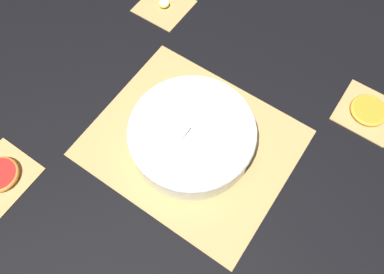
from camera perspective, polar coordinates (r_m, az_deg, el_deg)
ground_plane at (r=0.87m, az=-0.00°, el=-0.94°), size 6.00×6.00×0.00m
bamboo_mat_center at (r=0.87m, az=-0.00°, el=-0.85°), size 0.45×0.38×0.01m
coaster_mat_near_left at (r=1.00m, az=25.16°, el=3.48°), size 0.14×0.14×0.01m
coaster_mat_near_right at (r=1.12m, az=-4.27°, el=19.31°), size 0.14×0.14×0.01m
coaster_mat_far_right at (r=0.94m, az=-27.01°, el=-5.30°), size 0.14×0.14×0.01m
fruit_salad_bowl at (r=0.83m, az=0.03°, el=0.35°), size 0.28×0.28×0.08m
orange_slice_whole at (r=0.99m, az=25.34°, el=3.71°), size 0.09×0.09×0.01m
banana_coin_single at (r=1.11m, az=-4.30°, el=19.58°), size 0.03×0.03×0.01m
grapefruit_slice at (r=0.93m, az=-27.24°, el=-5.10°), size 0.09×0.09×0.01m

